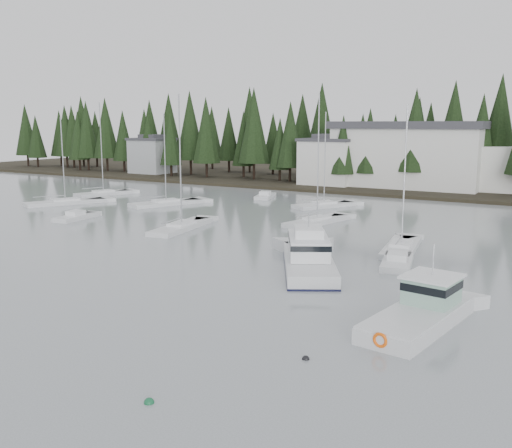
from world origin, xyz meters
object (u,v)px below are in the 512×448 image
at_px(sailboat_10, 166,204).
at_px(runabout_0, 76,218).
at_px(sailboat_11, 182,228).
at_px(sailboat_2, 401,249).
at_px(sailboat_6, 65,204).
at_px(sailboat_9, 324,207).
at_px(runabout_1, 397,264).
at_px(sailboat_7, 104,195).
at_px(cabin_cruiser_center, 308,260).
at_px(harbor_inn, 420,156).
at_px(house_west, 329,161).
at_px(house_far_west, 152,155).
at_px(lobster_boat_teal, 421,315).
at_px(sailboat_3, 317,223).
at_px(runabout_3, 265,197).

relative_size(sailboat_10, runabout_0, 2.14).
relative_size(sailboat_10, sailboat_11, 0.89).
height_order(sailboat_2, sailboat_6, sailboat_2).
height_order(sailboat_9, runabout_1, sailboat_9).
bearing_deg(sailboat_7, runabout_0, -125.87).
bearing_deg(runabout_1, cabin_cruiser_center, 117.10).
xyz_separation_m(harbor_inn, runabout_1, (12.41, -52.49, -5.64)).
bearing_deg(house_west, house_far_west, 177.27).
relative_size(cabin_cruiser_center, sailboat_9, 0.90).
bearing_deg(harbor_inn, sailboat_10, -125.40).
xyz_separation_m(harbor_inn, sailboat_11, (-12.01, -48.71, -5.70)).
xyz_separation_m(sailboat_7, sailboat_11, (28.63, -16.82, -0.01)).
xyz_separation_m(house_far_west, sailboat_2, (68.10, -45.53, -4.33)).
xyz_separation_m(sailboat_10, sailboat_11, (13.14, -13.32, 0.02)).
bearing_deg(cabin_cruiser_center, sailboat_9, -7.32).
xyz_separation_m(cabin_cruiser_center, sailboat_2, (4.20, 10.24, -0.67)).
relative_size(lobster_boat_teal, sailboat_6, 0.74).
height_order(sailboat_3, runabout_1, sailboat_3).
relative_size(harbor_inn, runabout_1, 4.74).
height_order(sailboat_3, sailboat_6, sailboat_3).
bearing_deg(runabout_3, runabout_0, 144.38).
height_order(harbor_inn, lobster_boat_teal, harbor_inn).
relative_size(sailboat_6, sailboat_10, 0.97).
bearing_deg(sailboat_9, sailboat_3, -130.81).
distance_m(sailboat_3, sailboat_9, 12.81).
relative_size(sailboat_10, runabout_1, 2.08).
bearing_deg(sailboat_10, sailboat_3, -74.29).
distance_m(house_far_west, runabout_0, 57.68).
relative_size(cabin_cruiser_center, sailboat_11, 0.81).
bearing_deg(runabout_0, sailboat_6, 45.98).
xyz_separation_m(cabin_cruiser_center, runabout_1, (5.54, 4.62, -0.61)).
bearing_deg(house_far_west, house_west, -2.73).
relative_size(house_far_west, cabin_cruiser_center, 0.72).
xyz_separation_m(sailboat_7, sailboat_9, (35.00, 5.72, -0.02)).
xyz_separation_m(harbor_inn, runabout_3, (-17.11, -22.06, -5.64)).
bearing_deg(sailboat_3, harbor_inn, 10.11).
bearing_deg(sailboat_9, harbor_inn, 16.42).
distance_m(sailboat_3, sailboat_10, 24.18).
distance_m(house_west, sailboat_2, 50.96).
bearing_deg(sailboat_6, runabout_1, -76.59).
bearing_deg(lobster_boat_teal, house_far_west, 57.68).
distance_m(cabin_cruiser_center, sailboat_3, 20.58).
height_order(sailboat_6, sailboat_7, sailboat_7).
height_order(sailboat_7, sailboat_9, sailboat_7).
bearing_deg(sailboat_6, cabin_cruiser_center, -83.49).
bearing_deg(house_west, sailboat_7, -131.89).
height_order(lobster_boat_teal, runabout_1, lobster_boat_teal).
distance_m(sailboat_11, runabout_3, 27.13).
relative_size(harbor_inn, sailboat_9, 2.25).
bearing_deg(lobster_boat_teal, runabout_1, 30.57).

